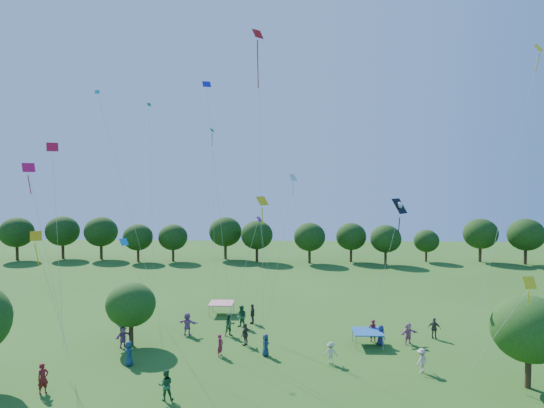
% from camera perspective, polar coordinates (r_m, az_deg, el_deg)
% --- Properties ---
extents(near_tree_north, '(3.72, 3.72, 4.85)m').
position_cam_1_polar(near_tree_north, '(38.93, -16.28, -11.27)').
color(near_tree_north, '#422B19').
rests_on(near_tree_north, ground).
extents(near_tree_east, '(4.46, 4.46, 5.64)m').
position_cam_1_polar(near_tree_east, '(33.92, 28.02, -12.85)').
color(near_tree_east, '#422B19').
rests_on(near_tree_east, ground).
extents(treeline, '(88.01, 8.77, 6.77)m').
position_cam_1_polar(treeline, '(74.09, -0.23, -3.64)').
color(treeline, '#422B19').
rests_on(treeline, ground).
extents(tent_red_stripe, '(2.20, 2.20, 1.10)m').
position_cam_1_polar(tent_red_stripe, '(46.46, -5.96, -11.53)').
color(tent_red_stripe, red).
rests_on(tent_red_stripe, ground).
extents(tent_blue, '(2.20, 2.20, 1.10)m').
position_cam_1_polar(tent_blue, '(38.78, 11.16, -14.53)').
color(tent_blue, '#18529D').
rests_on(tent_blue, ground).
extents(crowd_person_0, '(0.68, 0.93, 1.68)m').
position_cam_1_polar(crowd_person_0, '(35.71, -16.49, -16.49)').
color(crowd_person_0, navy).
rests_on(crowd_person_0, ground).
extents(crowd_person_1, '(0.58, 0.70, 1.59)m').
position_cam_1_polar(crowd_person_1, '(36.15, -6.11, -16.21)').
color(crowd_person_1, maroon).
rests_on(crowd_person_1, ground).
extents(crowd_person_2, '(1.00, 0.86, 1.79)m').
position_cam_1_polar(crowd_person_2, '(40.35, -5.00, -13.99)').
color(crowd_person_2, '#225023').
rests_on(crowd_person_2, ground).
extents(crowd_person_3, '(1.01, 0.52, 1.49)m').
position_cam_1_polar(crowd_person_3, '(34.97, 6.90, -16.98)').
color(crowd_person_3, beige).
rests_on(crowd_person_3, ground).
extents(crowd_person_4, '(0.91, 1.08, 1.69)m').
position_cam_1_polar(crowd_person_4, '(38.16, -3.13, -15.07)').
color(crowd_person_4, '#3E3831').
rests_on(crowd_person_4, ground).
extents(crowd_person_5, '(1.65, 1.15, 1.67)m').
position_cam_1_polar(crowd_person_5, '(39.74, 15.75, -14.46)').
color(crowd_person_5, '#AF6691').
rests_on(crowd_person_5, ground).
extents(crowd_person_6, '(0.61, 0.86, 1.57)m').
position_cam_1_polar(crowd_person_6, '(36.09, -0.77, -16.25)').
color(crowd_person_6, '#1A314D').
rests_on(crowd_person_6, ground).
extents(crowd_person_7, '(0.75, 0.81, 1.82)m').
position_cam_1_polar(crowd_person_7, '(33.20, -25.34, -18.07)').
color(crowd_person_7, maroon).
rests_on(crowd_person_7, ground).
extents(crowd_person_8, '(1.05, 0.96, 1.90)m').
position_cam_1_polar(crowd_person_8, '(42.36, -3.58, -13.08)').
color(crowd_person_8, '#255634').
rests_on(crowd_person_8, ground).
extents(crowd_person_9, '(1.04, 0.97, 1.51)m').
position_cam_1_polar(crowd_person_9, '(45.26, -17.68, -12.42)').
color(crowd_person_9, beige).
rests_on(crowd_person_9, ground).
extents(crowd_person_10, '(1.07, 0.78, 1.66)m').
position_cam_1_polar(crowd_person_10, '(41.64, 18.56, -13.70)').
color(crowd_person_10, '#433B35').
rests_on(crowd_person_10, ground).
extents(crowd_person_11, '(1.28, 1.57, 1.63)m').
position_cam_1_polar(crowd_person_11, '(39.32, -17.13, -14.70)').
color(crowd_person_11, '#915488').
rests_on(crowd_person_11, ground).
extents(crowd_person_12, '(0.76, 0.86, 1.54)m').
position_cam_1_polar(crowd_person_12, '(39.08, 12.68, -14.82)').
color(crowd_person_12, navy).
rests_on(crowd_person_12, ground).
extents(crowd_person_13, '(0.73, 0.57, 1.72)m').
position_cam_1_polar(crowd_person_13, '(39.74, 11.76, -14.37)').
color(crowd_person_13, maroon).
rests_on(crowd_person_13, ground).
extents(crowd_person_14, '(0.96, 0.68, 1.76)m').
position_cam_1_polar(crowd_person_14, '(30.22, -12.40, -20.07)').
color(crowd_person_14, '#255732').
rests_on(crowd_person_14, ground).
extents(crowd_person_15, '(1.10, 1.01, 1.59)m').
position_cam_1_polar(crowd_person_15, '(34.69, 17.20, -17.18)').
color(crowd_person_15, beige).
rests_on(crowd_person_15, ground).
extents(crowd_person_16, '(0.67, 1.09, 1.73)m').
position_cam_1_polar(crowd_person_16, '(43.44, -2.32, -12.78)').
color(crowd_person_16, '#403833').
rests_on(crowd_person_16, ground).
extents(crowd_person_17, '(1.80, 1.00, 1.82)m').
position_cam_1_polar(crowd_person_17, '(41.02, -9.93, -13.72)').
color(crowd_person_17, '#9C5EA1').
rests_on(crowd_person_17, ground).
extents(pirate_kite, '(3.65, 3.67, 9.93)m').
position_cam_1_polar(pirate_kite, '(36.49, 14.74, -0.38)').
color(pirate_kite, black).
extents(red_high_kite, '(0.80, 0.74, 21.04)m').
position_cam_1_polar(red_high_kite, '(32.28, -1.55, 12.89)').
color(red_high_kite, red).
extents(small_kite_0, '(1.27, 3.03, 13.47)m').
position_cam_1_polar(small_kite_0, '(31.21, -24.21, 1.80)').
color(small_kite_0, red).
extents(small_kite_1, '(3.19, 1.36, 10.35)m').
position_cam_1_polar(small_kite_1, '(28.39, -1.86, -2.48)').
color(small_kite_1, yellow).
extents(small_kite_2, '(2.69, 2.24, 5.94)m').
position_cam_1_polar(small_kite_2, '(30.92, 27.61, -9.05)').
color(small_kite_2, yellow).
extents(small_kite_3, '(0.95, 2.00, 18.39)m').
position_cam_1_polar(small_kite_3, '(45.95, -14.06, 3.39)').
color(small_kite_3, '#1A9238').
extents(small_kite_4, '(2.42, 1.85, 19.00)m').
position_cam_1_polar(small_kite_4, '(38.27, -7.09, 7.95)').
color(small_kite_4, '#1218B6').
extents(small_kite_5, '(1.69, 0.96, 7.88)m').
position_cam_1_polar(small_kite_5, '(44.49, -1.24, -3.28)').
color(small_kite_5, '#9E1A98').
extents(small_kite_6, '(2.38, 2.33, 11.73)m').
position_cam_1_polar(small_kite_6, '(35.92, 2.01, 0.18)').
color(small_kite_6, silver).
extents(small_kite_7, '(4.00, 3.28, 18.65)m').
position_cam_1_polar(small_kite_7, '(43.09, -17.59, 3.81)').
color(small_kite_7, '#0BAAA8').
extents(small_kite_8, '(2.41, 0.96, 12.36)m').
position_cam_1_polar(small_kite_8, '(33.39, -26.23, 1.09)').
color(small_kite_8, '#E50D48').
extents(small_kite_9, '(0.68, 3.78, 8.44)m').
position_cam_1_polar(small_kite_9, '(30.80, -25.59, -5.44)').
color(small_kite_9, '#F0A80C').
extents(small_kite_10, '(3.10, 2.09, 18.68)m').
position_cam_1_polar(small_kite_10, '(30.58, 27.08, 7.26)').
color(small_kite_10, yellow).
extents(small_kite_11, '(0.97, 3.72, 16.08)m').
position_cam_1_polar(small_kite_11, '(45.05, -6.97, 3.29)').
color(small_kite_11, '#17823E').
extents(small_kite_12, '(1.83, 3.56, 6.43)m').
position_cam_1_polar(small_kite_12, '(42.26, -16.70, -5.11)').
color(small_kite_12, '#158EDA').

